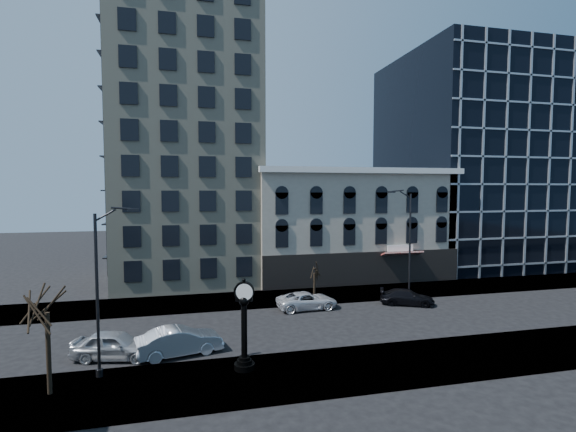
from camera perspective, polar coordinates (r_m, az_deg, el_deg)
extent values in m
plane|color=black|center=(31.92, -1.91, -15.00)|extent=(160.00, 160.00, 0.00)
cube|color=gray|center=(39.45, -4.24, -11.26)|extent=(160.00, 6.00, 0.12)
cube|color=gray|center=(24.64, 2.00, -20.68)|extent=(160.00, 6.00, 0.12)
cube|color=#B9B295|center=(49.44, -13.52, 13.81)|extent=(15.00, 15.00, 38.00)
cube|color=#AEA38F|center=(49.22, 8.16, -1.28)|extent=(22.00, 10.00, 12.00)
cube|color=white|center=(44.29, 10.70, 6.18)|extent=(22.60, 0.80, 0.60)
cube|color=black|center=(45.17, 10.46, -7.13)|extent=(22.00, 0.30, 3.60)
cube|color=maroon|center=(46.17, 15.33, -4.95)|extent=(4.50, 1.18, 0.55)
cube|color=black|center=(63.39, 23.71, 6.79)|extent=(20.00, 20.00, 28.00)
cylinder|color=black|center=(25.04, -5.98, -19.74)|extent=(1.17, 1.17, 0.32)
cylinder|color=black|center=(24.94, -5.98, -19.17)|extent=(0.85, 0.85, 0.21)
cylinder|color=black|center=(24.86, -5.99, -18.77)|extent=(0.64, 0.64, 0.17)
cylinder|color=black|center=(24.29, -6.01, -15.23)|extent=(0.34, 0.34, 3.09)
sphere|color=black|center=(23.81, -6.04, -11.46)|extent=(0.60, 0.60, 0.60)
cube|color=black|center=(23.78, -6.04, -11.21)|extent=(0.99, 0.49, 0.27)
cylinder|color=black|center=(23.67, -6.05, -10.21)|extent=(1.16, 0.64, 1.11)
cylinder|color=white|center=(23.50, -5.99, -10.32)|extent=(0.91, 0.28, 0.94)
cylinder|color=white|center=(23.85, -6.10, -10.11)|extent=(0.91, 0.28, 0.94)
sphere|color=black|center=(23.53, -6.06, -8.70)|extent=(0.21, 0.21, 0.21)
cylinder|color=black|center=(24.81, -24.64, -9.92)|extent=(0.16, 0.16, 8.83)
cylinder|color=black|center=(26.10, -24.37, -18.94)|extent=(0.37, 0.37, 0.41)
cube|color=black|center=(24.19, -20.31, 0.79)|extent=(0.59, 0.32, 0.14)
cylinder|color=black|center=(41.37, 16.33, -3.78)|extent=(0.18, 0.18, 9.68)
cylinder|color=black|center=(42.21, 16.21, -10.00)|extent=(0.41, 0.41, 0.45)
cube|color=black|center=(40.16, 13.70, 3.21)|extent=(0.64, 0.29, 0.16)
cylinder|color=black|center=(24.58, -29.93, -15.97)|extent=(0.23, 0.23, 4.09)
cylinder|color=black|center=(39.81, 3.63, -9.37)|extent=(0.22, 0.22, 2.23)
imported|color=#A5A8AD|center=(28.28, -22.59, -15.97)|extent=(5.29, 3.06, 1.69)
imported|color=silver|center=(27.68, -14.64, -16.22)|extent=(5.48, 2.95, 1.71)
imported|color=silver|center=(36.33, 2.62, -11.48)|extent=(5.33, 2.69, 1.45)
imported|color=black|center=(39.04, 15.96, -10.62)|extent=(5.03, 3.67, 1.35)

